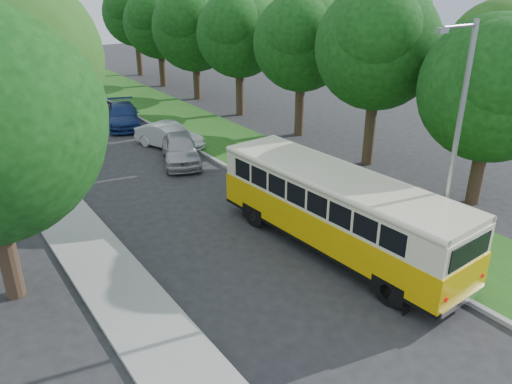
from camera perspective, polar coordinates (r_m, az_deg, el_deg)
ground at (r=16.61m, az=3.60°, el=-9.66°), size 120.00×120.00×0.00m
curb at (r=21.98m, az=2.95°, el=-0.62°), size 0.20×70.00×0.15m
grass_verge at (r=23.39m, az=7.52°, el=0.72°), size 4.50×70.00×0.13m
sidewalk at (r=18.62m, az=-18.17°, el=-6.73°), size 2.20×70.00×0.12m
treeline at (r=31.29m, az=-12.87°, el=17.32°), size 24.27×41.91×9.46m
lamppost_near at (r=16.09m, az=21.63°, el=4.81°), size 1.71×0.16×8.00m
lamppost_far at (r=27.54m, az=-26.24°, el=10.87°), size 1.71×0.16×7.50m
warning_sign at (r=24.31m, az=-23.07°, el=4.03°), size 0.56×0.10×2.50m
vintage_bus at (r=17.60m, az=9.21°, el=-2.37°), size 3.16×10.08×2.95m
car_silver at (r=26.33m, az=-8.64°, el=4.94°), size 3.31×4.82×1.52m
car_white at (r=28.74m, az=-9.90°, el=6.31°), size 2.82×4.45×1.38m
car_blue at (r=33.67m, az=-14.97°, el=8.46°), size 3.37×5.25×1.41m
car_grey at (r=35.93m, az=-17.49°, el=9.11°), size 2.88×5.31×1.41m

